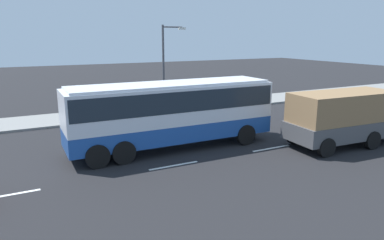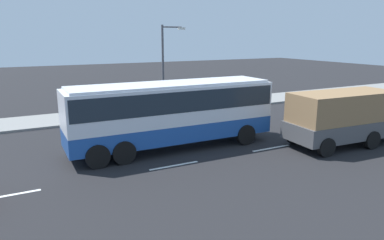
{
  "view_description": "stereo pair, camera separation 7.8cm",
  "coord_description": "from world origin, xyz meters",
  "px_view_note": "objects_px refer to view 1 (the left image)",
  "views": [
    {
      "loc": [
        -6.95,
        -16.38,
        5.74
      ],
      "look_at": [
        1.31,
        -0.35,
        1.48
      ],
      "focal_mm": 33.3,
      "sensor_mm": 36.0,
      "label": 1
    },
    {
      "loc": [
        -7.02,
        -16.34,
        5.74
      ],
      "look_at": [
        1.31,
        -0.35,
        1.48
      ],
      "focal_mm": 33.3,
      "sensor_mm": 36.0,
      "label": 2
    }
  ],
  "objects_px": {
    "pedestrian_near_curb": "(158,97)",
    "street_lamp": "(166,63)",
    "cargo_truck": "(357,115)",
    "coach_bus": "(172,108)"
  },
  "relations": [
    {
      "from": "cargo_truck",
      "to": "coach_bus",
      "type": "bearing_deg",
      "value": 161.09
    },
    {
      "from": "street_lamp",
      "to": "cargo_truck",
      "type": "bearing_deg",
      "value": -60.67
    },
    {
      "from": "pedestrian_near_curb",
      "to": "street_lamp",
      "type": "bearing_deg",
      "value": -173.7
    },
    {
      "from": "coach_bus",
      "to": "pedestrian_near_curb",
      "type": "bearing_deg",
      "value": 73.16
    },
    {
      "from": "cargo_truck",
      "to": "pedestrian_near_curb",
      "type": "height_order",
      "value": "cargo_truck"
    },
    {
      "from": "pedestrian_near_curb",
      "to": "street_lamp",
      "type": "distance_m",
      "value": 3.43
    },
    {
      "from": "coach_bus",
      "to": "cargo_truck",
      "type": "height_order",
      "value": "coach_bus"
    },
    {
      "from": "coach_bus",
      "to": "pedestrian_near_curb",
      "type": "height_order",
      "value": "coach_bus"
    },
    {
      "from": "street_lamp",
      "to": "coach_bus",
      "type": "bearing_deg",
      "value": -111.19
    },
    {
      "from": "coach_bus",
      "to": "street_lamp",
      "type": "height_order",
      "value": "street_lamp"
    }
  ]
}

